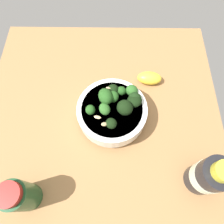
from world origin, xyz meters
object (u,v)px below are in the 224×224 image
Objects in this scene: bottle_tall at (20,196)px; bottle_short at (209,176)px; bowl_of_broccoli at (113,110)px; lemon_wedge at (149,78)px.

bottle_tall is 43.71cm from bottle_short.
bowl_of_broccoli is 1.49× the size of bottle_tall.
bowl_of_broccoli is at bearing 48.07° from lemon_wedge.
bottle_tall is at bearing 6.31° from bottle_short.
bottle_short reaches higher than lemon_wedge.
bottle_short is at bearing -173.69° from bottle_tall.
bowl_of_broccoli reaches higher than lemon_wedge.
lemon_wedge is 48.17cm from bottle_tall.
lemon_wedge is at bearing -131.93° from bowl_of_broccoli.
bottle_tall is at bearing 47.22° from bowl_of_broccoli.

